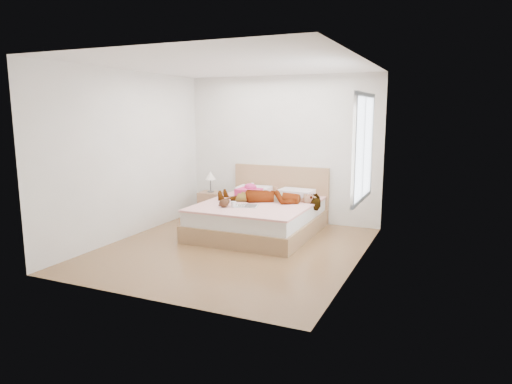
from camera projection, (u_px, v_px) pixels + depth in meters
ground at (232, 248)px, 6.64m from camera, size 4.00×4.00×0.00m
woman at (270, 194)px, 7.53m from camera, size 1.80×0.97×0.23m
hair at (250, 192)px, 8.18m from camera, size 0.54×0.60×0.07m
phone at (252, 184)px, 8.08m from camera, size 0.06×0.10×0.05m
room_shell at (363, 148)px, 5.95m from camera, size 4.00×4.00×4.00m
bed at (261, 215)px, 7.53m from camera, size 1.80×2.08×1.00m
towel at (250, 191)px, 7.95m from camera, size 0.44×0.38×0.22m
magazine at (245, 206)px, 7.10m from camera, size 0.45×0.35×0.02m
coffee_mug at (234, 204)px, 7.04m from camera, size 0.12×0.09×0.09m
plush_toy at (224, 203)px, 7.05m from camera, size 0.15×0.23×0.12m
nightstand at (211, 203)px, 8.50m from camera, size 0.45×0.41×0.87m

